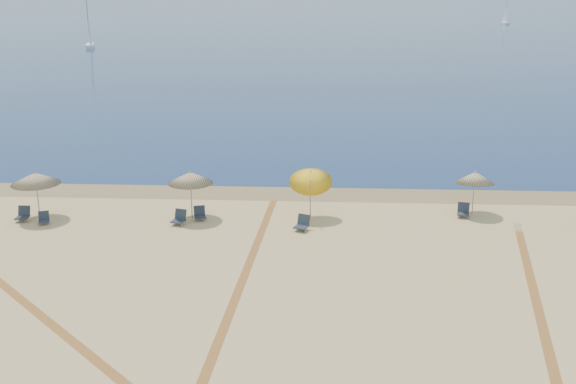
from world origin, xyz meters
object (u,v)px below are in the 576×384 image
sailboat_1 (89,33)px  chair_7 (463,211)px  chair_6 (302,224)px  umbrella_2 (190,178)px  umbrella_3 (311,177)px  chair_3 (44,218)px  umbrella_1 (35,178)px  chair_2 (23,214)px  sailboat_0 (505,17)px  umbrella_4 (475,177)px  chair_5 (200,214)px  chair_4 (179,218)px

sailboat_1 → chair_7: bearing=-78.3°
chair_6 → umbrella_2: bearing=-172.6°
umbrella_3 → sailboat_1: 95.49m
chair_3 → umbrella_1: bearing=105.1°
umbrella_1 → sailboat_1: bearing=107.2°
chair_2 → sailboat_0: sailboat_0 is taller
umbrella_1 → umbrella_3: umbrella_3 is taller
umbrella_1 → umbrella_4: size_ratio=1.06×
chair_5 → umbrella_4: bearing=-8.8°
chair_2 → chair_6: (13.60, -0.59, 0.00)m
chair_6 → chair_2: bearing=-160.8°
umbrella_1 → chair_5: 8.10m
umbrella_1 → umbrella_3: 13.31m
chair_3 → sailboat_0: 171.64m
sailboat_0 → umbrella_2: bearing=-115.4°
chair_4 → sailboat_0: sailboat_0 is taller
chair_7 → sailboat_0: (42.09, 157.83, 1.65)m
umbrella_3 → sailboat_1: bearing=115.0°
umbrella_2 → umbrella_4: (13.90, 1.34, -0.17)m
chair_6 → chair_7: (7.88, 2.26, -0.01)m
chair_2 → chair_4: (7.68, -0.10, -0.00)m
chair_2 → umbrella_2: bearing=6.6°
chair_4 → chair_6: size_ratio=0.95×
umbrella_3 → chair_3: bearing=-173.4°
umbrella_1 → umbrella_4: bearing=4.7°
umbrella_3 → chair_3: umbrella_3 is taller
chair_6 → sailboat_0: bearing=94.4°
umbrella_3 → chair_2: bearing=-175.5°
umbrella_2 → chair_5: 1.83m
umbrella_1 → sailboat_0: sailboat_0 is taller
umbrella_4 → chair_7: size_ratio=2.91×
umbrella_4 → chair_4: bearing=-171.1°
umbrella_1 → sailboat_0: 171.09m
sailboat_1 → umbrella_3: bearing=-82.4°
umbrella_2 → umbrella_3: bearing=2.8°
umbrella_1 → chair_6: (12.95, -0.99, -1.71)m
umbrella_4 → chair_6: size_ratio=2.60×
umbrella_2 → chair_7: (13.36, 0.86, -1.76)m
chair_6 → sailboat_1: 96.89m
chair_4 → chair_5: chair_4 is taller
umbrella_3 → chair_2: umbrella_3 is taller
umbrella_1 → chair_3: (0.54, -0.79, -1.77)m
umbrella_4 → chair_2: umbrella_4 is taller
chair_4 → chair_5: (0.87, 0.67, -0.02)m
chair_4 → chair_7: size_ratio=1.06×
chair_3 → chair_5: bearing=-11.7°
sailboat_1 → umbrella_4: bearing=-77.9°
umbrella_1 → sailboat_1: (-27.01, 87.25, 0.42)m
umbrella_3 → chair_6: bearing=-101.5°
chair_3 → chair_5: 7.43m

